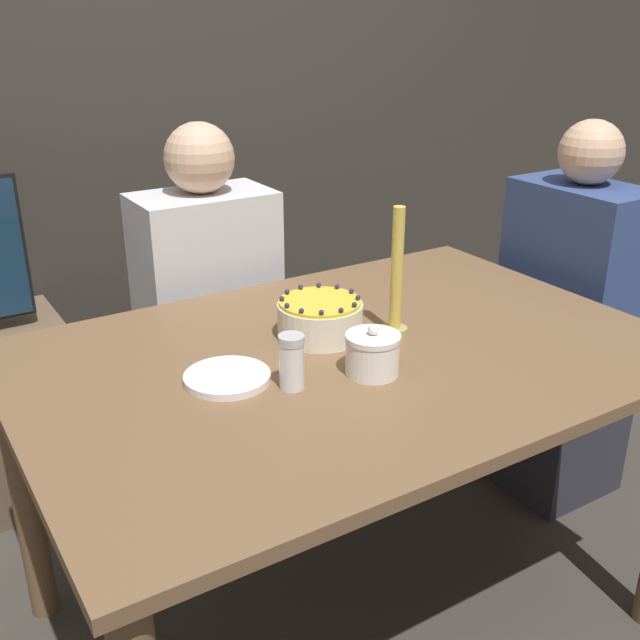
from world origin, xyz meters
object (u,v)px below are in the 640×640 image
person_woman_floral (565,340)px  cake (320,318)px  person_man_blue_shirt (211,346)px  sugar_shaker (292,361)px  candle (396,283)px  sugar_bowl (373,354)px

person_woman_floral → cake: bearing=92.5°
person_man_blue_shirt → cake: bearing=92.7°
sugar_shaker → person_man_blue_shirt: bearing=78.6°
candle → sugar_bowl: bearing=-139.9°
sugar_shaker → person_woman_floral: 1.19m
cake → person_woman_floral: (0.94, 0.04, -0.30)m
sugar_bowl → candle: 0.23m
cake → sugar_shaker: size_ratio=1.73×
person_man_blue_shirt → person_woman_floral: (0.97, -0.55, -0.00)m
sugar_bowl → sugar_shaker: (-0.18, 0.03, 0.01)m
cake → sugar_bowl: sugar_bowl is taller
sugar_bowl → person_woman_floral: (0.95, 0.26, -0.30)m
sugar_shaker → cake: bearing=45.4°
sugar_bowl → person_woman_floral: 1.03m
sugar_bowl → sugar_shaker: bearing=168.9°
cake → sugar_shaker: sugar_shaker is taller
sugar_shaker → person_man_blue_shirt: (0.16, 0.78, -0.31)m
person_man_blue_shirt → candle: bearing=105.1°
sugar_bowl → cake: bearing=87.6°
cake → person_woman_floral: bearing=2.5°
candle → sugar_shaker: bearing=-163.0°
candle → person_man_blue_shirt: bearing=105.1°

